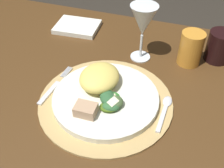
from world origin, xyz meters
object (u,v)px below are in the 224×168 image
dining_table (90,114)px  dinner_plate (106,98)px  wine_glass (143,22)px  fork (54,87)px  spoon (165,108)px  dark_tumbler (219,46)px  amber_tumbler (191,48)px  napkin (77,27)px

dining_table → dinner_plate: 0.17m
dinner_plate → wine_glass: (0.04, 0.22, 0.11)m
wine_glass → dining_table: bearing=-123.4°
fork → spoon: bearing=3.6°
dinner_plate → dark_tumbler: bearing=47.6°
dinner_plate → dark_tumbler: (0.26, 0.28, 0.03)m
wine_glass → amber_tumbler: 0.16m
fork → amber_tumbler: (0.32, 0.23, 0.04)m
spoon → wine_glass: 0.25m
spoon → napkin: 0.46m
dining_table → fork: bearing=-146.9°
fork → spoon: spoon is taller
napkin → amber_tumbler: amber_tumbler is taller
napkin → wine_glass: 0.29m
spoon → napkin: bearing=141.7°
dining_table → spoon: spoon is taller
dining_table → dark_tumbler: bearing=34.9°
dinner_plate → amber_tumbler: (0.18, 0.24, 0.04)m
napkin → wine_glass: wine_glass is taller
spoon → napkin: size_ratio=0.83×
fork → napkin: 0.31m
amber_tumbler → spoon: bearing=-97.8°
dinner_plate → napkin: bearing=125.0°
dinner_plate → dark_tumbler: 0.38m
dark_tumbler → spoon: bearing=-112.6°
dinner_plate → spoon: size_ratio=2.16×
wine_glass → amber_tumbler: bearing=8.2°
dark_tumbler → dinner_plate: bearing=-132.4°
dining_table → dinner_plate: (0.07, -0.05, 0.14)m
fork → wine_glass: wine_glass is taller
dark_tumbler → wine_glass: bearing=-163.6°
dining_table → napkin: size_ratio=7.86×
wine_glass → amber_tumbler: wine_glass is taller
dinner_plate → fork: dinner_plate is taller
fork → dark_tumbler: size_ratio=1.73×
fork → spoon: 0.29m
dining_table → dark_tumbler: 0.44m
amber_tumbler → fork: bearing=-144.3°
fork → napkin: napkin is taller
fork → amber_tumbler: amber_tumbler is taller
spoon → dark_tumbler: 0.28m
dinner_plate → amber_tumbler: 0.30m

